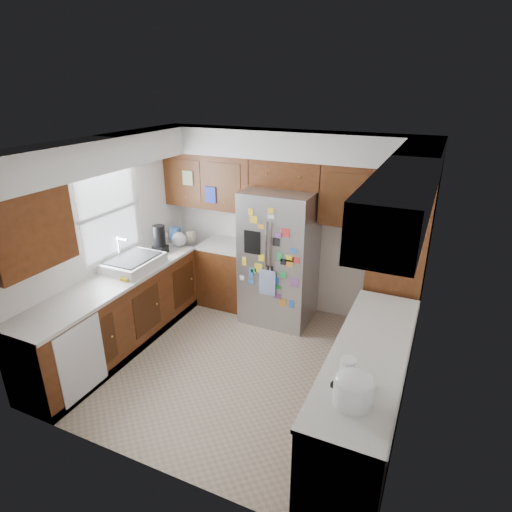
{
  "coord_description": "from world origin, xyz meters",
  "views": [
    {
      "loc": [
        1.88,
        -3.68,
        3.07
      ],
      "look_at": [
        0.05,
        0.35,
        1.24
      ],
      "focal_mm": 30.0,
      "sensor_mm": 36.0,
      "label": 1
    }
  ],
  "objects_px": {
    "paper_towel": "(347,374)",
    "fridge": "(279,257)",
    "pantry": "(398,265)",
    "rice_cooker": "(354,387)"
  },
  "relations": [
    {
      "from": "pantry",
      "to": "paper_towel",
      "type": "relative_size",
      "value": 8.24
    },
    {
      "from": "pantry",
      "to": "rice_cooker",
      "type": "height_order",
      "value": "pantry"
    },
    {
      "from": "paper_towel",
      "to": "fridge",
      "type": "bearing_deg",
      "value": 122.41
    },
    {
      "from": "fridge",
      "to": "paper_towel",
      "type": "relative_size",
      "value": 6.9
    },
    {
      "from": "fridge",
      "to": "paper_towel",
      "type": "distance_m",
      "value": 2.66
    },
    {
      "from": "fridge",
      "to": "paper_towel",
      "type": "xyz_separation_m",
      "value": [
        1.42,
        -2.24,
        0.15
      ]
    },
    {
      "from": "rice_cooker",
      "to": "paper_towel",
      "type": "height_order",
      "value": "paper_towel"
    },
    {
      "from": "fridge",
      "to": "rice_cooker",
      "type": "xyz_separation_m",
      "value": [
        1.5,
        -2.37,
        0.15
      ]
    },
    {
      "from": "fridge",
      "to": "pantry",
      "type": "bearing_deg",
      "value": -2.06
    },
    {
      "from": "pantry",
      "to": "paper_towel",
      "type": "distance_m",
      "value": 2.19
    }
  ]
}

